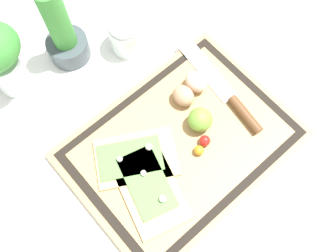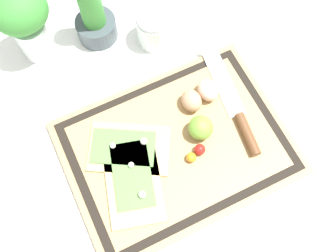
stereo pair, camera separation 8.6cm
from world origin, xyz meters
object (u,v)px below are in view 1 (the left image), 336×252
Objects in this scene: pizza_slice_near at (149,187)px; lime at (200,120)px; cherry_tomato_yellow at (199,150)px; sauce_jar at (127,36)px; pizza_slice_far at (135,157)px; herb_pot at (63,35)px; cherry_tomato_red at (205,141)px; egg_pink at (196,82)px; knife at (232,99)px; egg_brown at (184,96)px.

lime reaches higher than pizza_slice_near.
sauce_jar is at bearing 78.43° from cherry_tomato_yellow.
pizza_slice_far is 0.33m from herb_pot.
cherry_tomato_red is (0.16, -0.00, 0.01)m from pizza_slice_near.
egg_pink is at bearing 52.31° from lime.
egg_pink is at bearing 55.31° from cherry_tomato_red.
egg_pink reaches higher than knife.
sauce_jar reaches higher than cherry_tomato_yellow.
cherry_tomato_yellow is at bearing -117.15° from egg_brown.
herb_pot is at bearing 149.26° from sauce_jar.
egg_pink is at bearing -59.79° from herb_pot.
pizza_slice_near is 3.92× the size of egg_brown.
lime is (-0.10, 0.01, 0.02)m from knife.
knife is 0.12m from cherry_tomato_red.
egg_brown is at bearing 78.86° from lime.
egg_pink is (0.04, 0.01, 0.00)m from egg_brown.
herb_pot reaches higher than pizza_slice_far.
egg_brown is 2.46× the size of cherry_tomato_yellow.
egg_pink reaches higher than pizza_slice_near.
sauce_jar is (0.12, -0.07, -0.04)m from herb_pot.
pizza_slice_near is 0.16m from cherry_tomato_red.
egg_pink reaches higher than pizza_slice_far.
sauce_jar is at bearing 53.75° from pizza_slice_far.
sauce_jar reaches higher than lime.
cherry_tomato_red is at bearing -78.23° from herb_pot.
sauce_jar is at bearing 104.63° from knife.
cherry_tomato_red is (-0.08, -0.11, -0.01)m from egg_pink.
pizza_slice_near reaches higher than knife.
pizza_slice_near is 3.90× the size of lime.
pizza_slice_far is at bearing -99.93° from herb_pot.
knife is 0.15m from cherry_tomato_yellow.
pizza_slice_near is 3.92× the size of egg_pink.
pizza_slice_near and pizza_slice_far have the same top height.
cherry_tomato_yellow is at bearing -81.85° from herb_pot.
cherry_tomato_red is (0.14, -0.07, 0.01)m from pizza_slice_far.
lime is (0.18, 0.04, 0.02)m from pizza_slice_near.
cherry_tomato_yellow is 0.41m from herb_pot.
lime is (-0.01, -0.07, 0.01)m from egg_brown.
cherry_tomato_red is (-0.02, -0.04, -0.01)m from lime.
pizza_slice_far is at bearing 167.88° from lime.
lime is at bearing 176.00° from knife.
cherry_tomato_yellow is at bearing -130.38° from egg_pink.
pizza_slice_far is 0.71× the size of knife.
pizza_slice_far is at bearing 151.93° from cherry_tomato_red.
herb_pot is at bearing 79.09° from pizza_slice_near.
egg_pink is 0.32m from herb_pot.
knife is 3.28× the size of sauce_jar.
pizza_slice_far is 0.30m from sauce_jar.
cherry_tomato_yellow is (-0.05, -0.05, -0.02)m from lime.
egg_brown is 0.24× the size of herb_pot.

